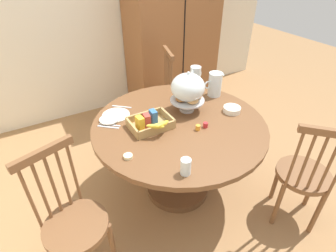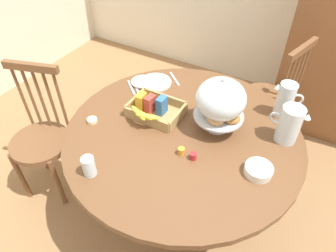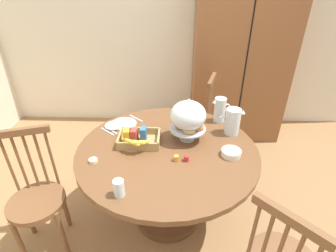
{
  "view_description": "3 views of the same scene",
  "coord_description": "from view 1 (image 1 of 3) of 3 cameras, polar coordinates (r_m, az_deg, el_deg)",
  "views": [
    {
      "loc": [
        -1.08,
        -1.47,
        1.9
      ],
      "look_at": [
        -0.24,
        0.0,
        0.74
      ],
      "focal_mm": 28.81,
      "sensor_mm": 36.0,
      "label": 1
    },
    {
      "loc": [
        0.41,
        -1.14,
        1.95
      ],
      "look_at": [
        -0.24,
        0.0,
        0.74
      ],
      "focal_mm": 32.95,
      "sensor_mm": 36.0,
      "label": 2
    },
    {
      "loc": [
        -0.08,
        -1.58,
        1.85
      ],
      "look_at": [
        -0.14,
        0.15,
        0.84
      ],
      "focal_mm": 27.48,
      "sensor_mm": 36.0,
      "label": 3
    }
  ],
  "objects": [
    {
      "name": "jam_jar_strawberry",
      "position": [
        2.05,
        7.95,
        0.22
      ],
      "size": [
        0.04,
        0.04,
        0.04
      ],
      "primitive_type": "cylinder",
      "color": "#B7282D",
      "rests_on": "dining_table"
    },
    {
      "name": "windsor_chair_near_window",
      "position": [
        2.28,
        26.82,
        -9.49
      ],
      "size": [
        0.47,
        0.47,
        0.97
      ],
      "color": "brown",
      "rests_on": "ground_plane"
    },
    {
      "name": "drinking_glass",
      "position": [
        1.62,
        3.76,
        -8.56
      ],
      "size": [
        0.06,
        0.06,
        0.11
      ],
      "primitive_type": "cylinder",
      "color": "silver",
      "rests_on": "dining_table"
    },
    {
      "name": "wooden_armoire",
      "position": [
        3.57,
        0.84,
        19.54
      ],
      "size": [
        1.18,
        0.6,
        1.96
      ],
      "color": "brown",
      "rests_on": "ground_plane"
    },
    {
      "name": "cereal_bowl",
      "position": [
        2.28,
        13.36,
        3.43
      ],
      "size": [
        0.14,
        0.14,
        0.04
      ],
      "primitive_type": "cylinder",
      "color": "white",
      "rests_on": "dining_table"
    },
    {
      "name": "soup_spoon",
      "position": [
        2.32,
        -9.75,
        4.03
      ],
      "size": [
        0.14,
        0.12,
        0.01
      ],
      "primitive_type": "cube",
      "rotation": [
        0.0,
        0.0,
        8.71
      ],
      "color": "silver",
      "rests_on": "dining_table"
    },
    {
      "name": "china_plate_small",
      "position": [
        2.15,
        -12.36,
        1.38
      ],
      "size": [
        0.15,
        0.15,
        0.01
      ],
      "primitive_type": "cylinder",
      "color": "white",
      "rests_on": "china_plate_large"
    },
    {
      "name": "orange_juice_pitcher",
      "position": [
        2.47,
        9.86,
        8.47
      ],
      "size": [
        0.2,
        0.12,
        0.22
      ],
      "color": "silver",
      "rests_on": "dining_table"
    },
    {
      "name": "china_plate_large",
      "position": [
        2.21,
        -10.94,
        2.29
      ],
      "size": [
        0.22,
        0.22,
        0.01
      ],
      "primitive_type": "cylinder",
      "color": "white",
      "rests_on": "dining_table"
    },
    {
      "name": "cereal_basket",
      "position": [
        2.01,
        -3.76,
        0.64
      ],
      "size": [
        0.32,
        0.3,
        0.12
      ],
      "color": "tan",
      "rests_on": "dining_table"
    },
    {
      "name": "wall_back",
      "position": [
        3.52,
        -12.62,
        23.87
      ],
      "size": [
        4.8,
        0.06,
        2.6
      ],
      "primitive_type": "cube",
      "color": "silver",
      "rests_on": "ground_plane"
    },
    {
      "name": "pastry_stand_with_dome",
      "position": [
        2.16,
        4.22,
        7.85
      ],
      "size": [
        0.28,
        0.28,
        0.34
      ],
      "color": "silver",
      "rests_on": "dining_table"
    },
    {
      "name": "dinner_fork",
      "position": [
        2.08,
        -12.52,
        -0.23
      ],
      "size": [
        0.14,
        0.12,
        0.01
      ],
      "primitive_type": "cube",
      "rotation": [
        0.0,
        0.0,
        8.71
      ],
      "color": "silver",
      "rests_on": "dining_table"
    },
    {
      "name": "jam_jar_apricot",
      "position": [
        2.01,
        6.35,
        -0.33
      ],
      "size": [
        0.04,
        0.04,
        0.04
      ],
      "primitive_type": "cylinder",
      "color": "orange",
      "rests_on": "dining_table"
    },
    {
      "name": "butter_dish",
      "position": [
        1.77,
        -8.44,
        -6.37
      ],
      "size": [
        0.06,
        0.06,
        0.02
      ],
      "primitive_type": "cylinder",
      "color": "beige",
      "rests_on": "dining_table"
    },
    {
      "name": "milk_pitcher",
      "position": [
        2.58,
        5.78,
        9.93
      ],
      "size": [
        0.18,
        0.1,
        0.22
      ],
      "color": "silver",
      "rests_on": "dining_table"
    },
    {
      "name": "table_knife",
      "position": [
        2.11,
        -12.22,
        0.22
      ],
      "size": [
        0.14,
        0.12,
        0.01
      ],
      "primitive_type": "cube",
      "rotation": [
        0.0,
        0.0,
        8.71
      ],
      "color": "silver",
      "rests_on": "dining_table"
    },
    {
      "name": "dining_table",
      "position": [
        2.2,
        2.26,
        -3.23
      ],
      "size": [
        1.35,
        1.35,
        0.74
      ],
      "color": "brown",
      "rests_on": "ground_plane"
    },
    {
      "name": "ground_plane",
      "position": [
        2.63,
        4.61,
        -11.95
      ],
      "size": [
        10.0,
        10.0,
        0.0
      ],
      "primitive_type": "plane",
      "color": "#997047"
    },
    {
      "name": "windsor_chair_by_cabinet",
      "position": [
        3.06,
        -2.41,
        6.17
      ],
      "size": [
        0.42,
        0.42,
        0.97
      ],
      "color": "brown",
      "rests_on": "ground_plane"
    },
    {
      "name": "windsor_chair_facing_door",
      "position": [
        1.87,
        -19.32,
        -18.94
      ],
      "size": [
        0.43,
        0.42,
        0.97
      ],
      "color": "brown",
      "rests_on": "ground_plane"
    }
  ]
}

